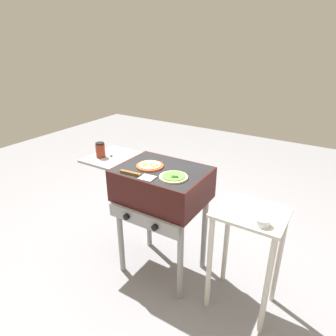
{
  "coord_description": "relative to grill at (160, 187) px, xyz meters",
  "views": [
    {
      "loc": [
        1.06,
        -1.61,
        1.75
      ],
      "look_at": [
        0.05,
        0.0,
        0.92
      ],
      "focal_mm": 31.72,
      "sensor_mm": 36.0,
      "label": 1
    }
  ],
  "objects": [
    {
      "name": "ground_plane",
      "position": [
        0.01,
        0.0,
        -0.76
      ],
      "size": [
        8.0,
        8.0,
        0.0
      ],
      "primitive_type": "plane",
      "color": "gray"
    },
    {
      "name": "prep_table",
      "position": [
        0.67,
        0.0,
        -0.21
      ],
      "size": [
        0.44,
        0.36,
        0.77
      ],
      "color": "beige",
      "rests_on": "ground_plane"
    },
    {
      "name": "grill",
      "position": [
        0.0,
        0.0,
        0.0
      ],
      "size": [
        0.96,
        0.53,
        0.9
      ],
      "color": "#38110F",
      "rests_on": "ground_plane"
    },
    {
      "name": "sauce_jar",
      "position": [
        -0.52,
        -0.05,
        0.2
      ],
      "size": [
        0.07,
        0.07,
        0.12
      ],
      "color": "maroon",
      "rests_on": "grill"
    },
    {
      "name": "spatula",
      "position": [
        -0.07,
        -0.18,
        0.15
      ],
      "size": [
        0.26,
        0.1,
        0.02
      ],
      "color": "#B7BABF",
      "rests_on": "grill"
    },
    {
      "name": "pizza_veggie",
      "position": [
        0.16,
        -0.08,
        0.15
      ],
      "size": [
        0.19,
        0.19,
        0.04
      ],
      "color": "#E0C17F",
      "rests_on": "grill"
    },
    {
      "name": "pizza_cheese",
      "position": [
        -0.08,
        -0.01,
        0.15
      ],
      "size": [
        0.2,
        0.2,
        0.04
      ],
      "color": "#C64723",
      "rests_on": "grill"
    },
    {
      "name": "topping_bowl_near",
      "position": [
        0.77,
        -0.1,
        0.03
      ],
      "size": [
        0.09,
        0.09,
        0.04
      ],
      "color": "silver",
      "rests_on": "prep_table"
    }
  ]
}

